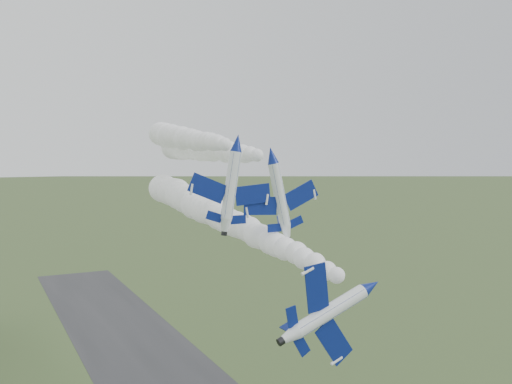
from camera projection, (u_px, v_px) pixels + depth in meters
jet_lead at (372, 286)px, 56.23m from camera, size 4.16×12.43×9.65m
smoke_trail_jet_lead at (222, 217)px, 90.80m from camera, size 8.42×72.40×5.86m
jet_pair_left at (237, 143)px, 70.38m from camera, size 10.60×12.74×3.37m
smoke_trail_jet_pair_left at (184, 138)px, 97.92m from camera, size 10.58×52.65×4.78m
jet_pair_right at (272, 155)px, 72.34m from camera, size 10.24×12.46×3.56m
smoke_trail_jet_pair_right at (205, 150)px, 104.13m from camera, size 11.17×62.43×5.44m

